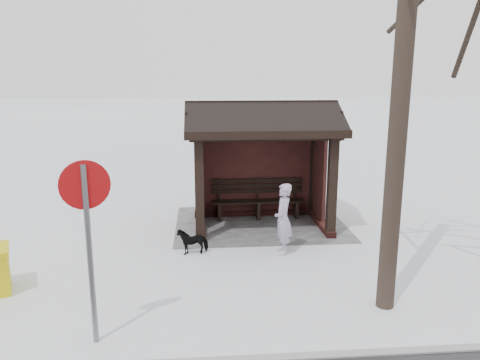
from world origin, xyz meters
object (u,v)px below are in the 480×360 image
dog (193,241)px  road_sign (87,216)px  bus_shelter (261,139)px  pedestrian (283,219)px

dog → road_sign: road_sign is taller
bus_shelter → dog: bus_shelter is taller
pedestrian → road_sign: road_sign is taller
dog → road_sign: bearing=-32.8°
pedestrian → road_sign: bearing=-45.7°
pedestrian → dog: (1.89, -0.19, -0.49)m
bus_shelter → road_sign: bearing=59.2°
road_sign → dog: bearing=-130.4°
pedestrian → dog: pedestrian is taller
pedestrian → dog: 1.96m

